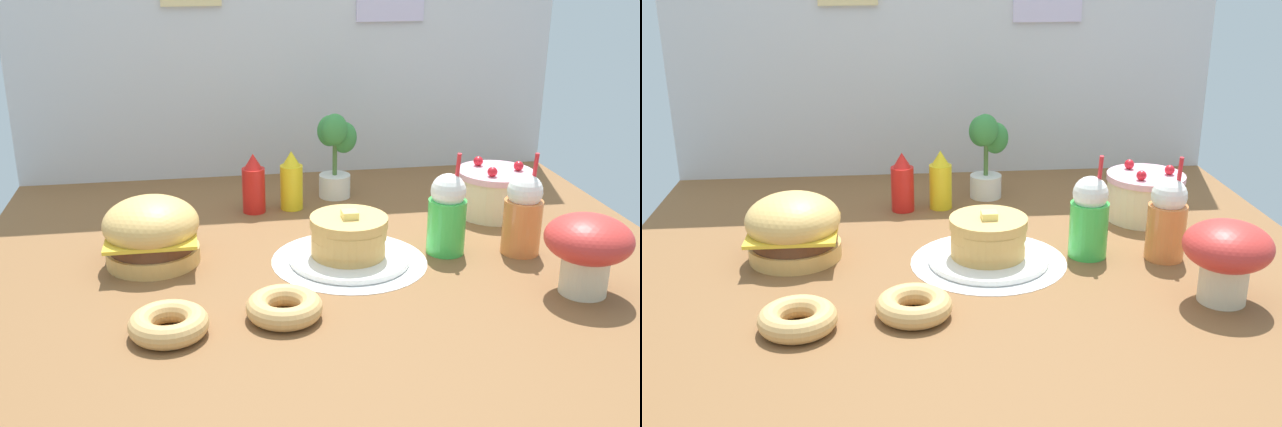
{
  "view_description": "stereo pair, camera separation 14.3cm",
  "coord_description": "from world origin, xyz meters",
  "views": [
    {
      "loc": [
        -0.36,
        -1.94,
        0.87
      ],
      "look_at": [
        -0.01,
        0.12,
        0.11
      ],
      "focal_mm": 42.3,
      "sensor_mm": 36.0,
      "label": 1
    },
    {
      "loc": [
        -0.22,
        -1.95,
        0.87
      ],
      "look_at": [
        -0.01,
        0.12,
        0.11
      ],
      "focal_mm": 42.3,
      "sensor_mm": 36.0,
      "label": 2
    }
  ],
  "objects": [
    {
      "name": "ketchup_bottle",
      "position": [
        -0.18,
        0.46,
        0.09
      ],
      "size": [
        0.08,
        0.08,
        0.2
      ],
      "color": "red",
      "rests_on": "ground_plane"
    },
    {
      "name": "mustard_bottle",
      "position": [
        -0.05,
        0.47,
        0.09
      ],
      "size": [
        0.08,
        0.08,
        0.2
      ],
      "color": "yellow",
      "rests_on": "ground_plane"
    },
    {
      "name": "burger",
      "position": [
        -0.5,
        0.09,
        0.09
      ],
      "size": [
        0.27,
        0.27,
        0.19
      ],
      "color": "#DBA859",
      "rests_on": "ground_plane"
    },
    {
      "name": "pancake_stack",
      "position": [
        0.05,
        0.0,
        0.06
      ],
      "size": [
        0.34,
        0.34,
        0.15
      ],
      "color": "white",
      "rests_on": "doily_mat"
    },
    {
      "name": "doily_mat",
      "position": [
        0.05,
        0.0,
        0.0
      ],
      "size": [
        0.45,
        0.45,
        0.0
      ],
      "primitive_type": "cylinder",
      "color": "white",
      "rests_on": "ground_plane"
    },
    {
      "name": "potted_plant",
      "position": [
        0.12,
        0.57,
        0.16
      ],
      "size": [
        0.14,
        0.13,
        0.31
      ],
      "color": "white",
      "rests_on": "ground_plane"
    },
    {
      "name": "layer_cake",
      "position": [
        0.6,
        0.3,
        0.08
      ],
      "size": [
        0.25,
        0.25,
        0.18
      ],
      "color": "beige",
      "rests_on": "ground_plane"
    },
    {
      "name": "cream_soda_cup",
      "position": [
        0.34,
        0.02,
        0.12
      ],
      "size": [
        0.11,
        0.11,
        0.3
      ],
      "color": "green",
      "rests_on": "ground_plane"
    },
    {
      "name": "donut_pink_glaze",
      "position": [
        -0.45,
        -0.35,
        0.03
      ],
      "size": [
        0.19,
        0.19,
        0.06
      ],
      "color": "tan",
      "rests_on": "ground_plane"
    },
    {
      "name": "ground_plane",
      "position": [
        0.0,
        0.0,
        -0.01
      ],
      "size": [
        2.05,
        1.8,
        0.02
      ],
      "primitive_type": "cube",
      "color": "brown"
    },
    {
      "name": "back_wall",
      "position": [
        0.0,
        0.89,
        0.54
      ],
      "size": [
        2.05,
        0.04,
        1.08
      ],
      "color": "silver",
      "rests_on": "ground_plane"
    },
    {
      "name": "mushroom_stool",
      "position": [
        0.61,
        -0.3,
        0.13
      ],
      "size": [
        0.22,
        0.22,
        0.21
      ],
      "color": "beige",
      "rests_on": "ground_plane"
    },
    {
      "name": "donut_chocolate",
      "position": [
        -0.17,
        -0.31,
        0.03
      ],
      "size": [
        0.19,
        0.19,
        0.06
      ],
      "color": "tan",
      "rests_on": "ground_plane"
    },
    {
      "name": "orange_float_cup",
      "position": [
        0.56,
        -0.02,
        0.12
      ],
      "size": [
        0.11,
        0.11,
        0.3
      ],
      "color": "orange",
      "rests_on": "ground_plane"
    }
  ]
}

